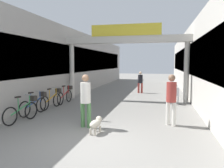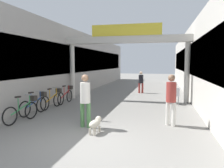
% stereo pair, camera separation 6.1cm
% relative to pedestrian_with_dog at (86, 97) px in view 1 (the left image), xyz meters
% --- Properties ---
extents(ground_plane, '(80.00, 80.00, 0.00)m').
position_rel_pedestrian_with_dog_xyz_m(ground_plane, '(0.45, -1.51, -1.04)').
color(ground_plane, gray).
extents(storefront_left, '(3.00, 26.00, 4.37)m').
position_rel_pedestrian_with_dog_xyz_m(storefront_left, '(-4.64, 9.49, 1.15)').
color(storefront_left, '#9E9993').
rests_on(storefront_left, ground_plane).
extents(storefront_right, '(3.00, 26.00, 4.37)m').
position_rel_pedestrian_with_dog_xyz_m(storefront_right, '(5.54, 9.49, 1.15)').
color(storefront_right, beige).
rests_on(storefront_right, ground_plane).
extents(arcade_sign_gateway, '(7.40, 0.47, 4.35)m').
position_rel_pedestrian_with_dog_xyz_m(arcade_sign_gateway, '(0.45, 5.62, 2.07)').
color(arcade_sign_gateway, beige).
rests_on(arcade_sign_gateway, ground_plane).
extents(pedestrian_with_dog, '(0.40, 0.39, 1.80)m').
position_rel_pedestrian_with_dog_xyz_m(pedestrian_with_dog, '(0.00, 0.00, 0.00)').
color(pedestrian_with_dog, '#4C7F47').
rests_on(pedestrian_with_dog, ground_plane).
extents(pedestrian_companion, '(0.47, 0.47, 1.79)m').
position_rel_pedestrian_with_dog_xyz_m(pedestrian_companion, '(2.82, 0.87, -0.01)').
color(pedestrian_companion, silver).
rests_on(pedestrian_companion, ground_plane).
extents(pedestrian_carrying_crate, '(0.43, 0.43, 1.57)m').
position_rel_pedestrian_with_dog_xyz_m(pedestrian_carrying_crate, '(0.98, 9.01, -0.15)').
color(pedestrian_carrying_crate, '#99332D').
rests_on(pedestrian_carrying_crate, ground_plane).
extents(dog_on_leash, '(0.35, 0.69, 0.49)m').
position_rel_pedestrian_with_dog_xyz_m(dog_on_leash, '(0.51, -0.51, -0.73)').
color(dog_on_leash, beige).
rests_on(dog_on_leash, ground_plane).
extents(bicycle_green_nearest, '(0.47, 1.68, 0.98)m').
position_rel_pedestrian_with_dog_xyz_m(bicycle_green_nearest, '(-2.52, 0.19, -0.60)').
color(bicycle_green_nearest, black).
rests_on(bicycle_green_nearest, ground_plane).
extents(bicycle_blue_second, '(0.46, 1.68, 0.98)m').
position_rel_pedestrian_with_dog_xyz_m(bicycle_blue_second, '(-2.75, 1.32, -0.60)').
color(bicycle_blue_second, black).
rests_on(bicycle_blue_second, ground_plane).
extents(bicycle_orange_third, '(0.46, 1.69, 0.98)m').
position_rel_pedestrian_with_dog_xyz_m(bicycle_orange_third, '(-2.65, 2.66, -0.60)').
color(bicycle_orange_third, black).
rests_on(bicycle_orange_third, ground_plane).
extents(bicycle_red_farthest, '(0.46, 1.69, 0.98)m').
position_rel_pedestrian_with_dog_xyz_m(bicycle_red_farthest, '(-2.59, 4.03, -0.60)').
color(bicycle_red_farthest, black).
rests_on(bicycle_red_farthest, ground_plane).
extents(bollard_post_metal, '(0.10, 0.10, 1.11)m').
position_rel_pedestrian_with_dog_xyz_m(bollard_post_metal, '(-0.19, 0.92, -0.47)').
color(bollard_post_metal, gray).
rests_on(bollard_post_metal, ground_plane).
extents(cafe_chair_aluminium_nearer, '(0.41, 0.41, 0.89)m').
position_rel_pedestrian_with_dog_xyz_m(cafe_chair_aluminium_nearer, '(3.18, 4.90, -0.50)').
color(cafe_chair_aluminium_nearer, gray).
rests_on(cafe_chair_aluminium_nearer, ground_plane).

